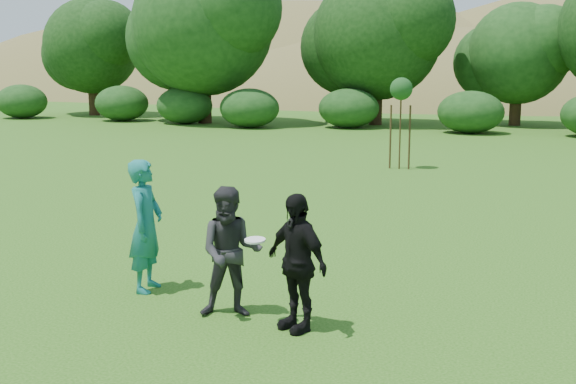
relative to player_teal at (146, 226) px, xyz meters
name	(u,v)px	position (x,y,z in m)	size (l,w,h in m)	color
ground	(218,307)	(1.30, -0.35, -0.98)	(120.00, 120.00, 0.00)	#19470C
player_teal	(146,226)	(0.00, 0.00, 0.00)	(0.71, 0.47, 1.96)	#176A67
player_grey	(231,252)	(1.62, -0.61, -0.10)	(0.85, 0.66, 1.75)	#28272A
player_black	(296,262)	(2.59, -0.80, -0.10)	(1.03, 0.43, 1.76)	black
frisbee	(255,240)	(2.04, -0.80, 0.14)	(0.27, 0.27, 0.05)	white
sapling	(401,91)	(1.35, 13.32, 1.44)	(0.70, 0.70, 2.85)	#3A2A16
hillside	(484,208)	(0.74, 68.10, -12.95)	(150.00, 72.00, 52.00)	olive
tree_row	(523,29)	(4.53, 28.33, 3.89)	(53.92, 10.38, 9.62)	#3A2616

